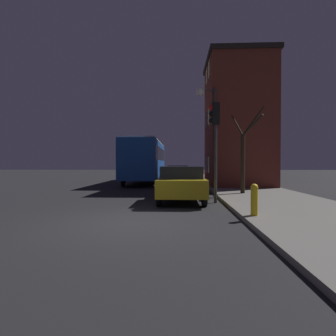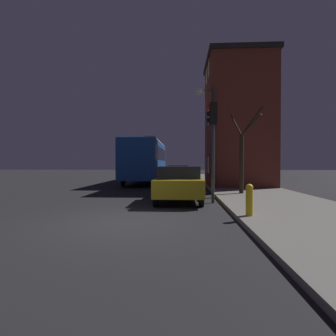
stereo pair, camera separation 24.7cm
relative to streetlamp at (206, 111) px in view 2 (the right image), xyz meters
The scene contains 10 objects.
ground_plane 10.53m from the streetlamp, 109.10° to the right, with size 120.00×120.00×0.00m, color black.
sidewalk 10.31m from the streetlamp, 75.22° to the right, with size 4.42×60.00×0.13m.
brick_building 3.43m from the streetlamp, 45.69° to the left, with size 4.36×4.93×8.71m.
streetlamp is the anchor object (origin of this frame).
traffic_light 5.51m from the streetlamp, 92.25° to the right, with size 0.43×0.24×4.09m.
bare_tree 4.13m from the streetlamp, 59.77° to the right, with size 1.33×2.38×4.28m.
bus 7.87m from the streetlamp, 127.34° to the left, with size 2.56×10.28×3.43m.
car_near_lane 6.41m from the streetlamp, 108.16° to the right, with size 1.89×4.25×1.50m.
car_mid_lane 7.10m from the streetlamp, 107.65° to the left, with size 1.79×4.54×1.46m.
fire_hydrant 9.42m from the streetlamp, 86.73° to the right, with size 0.21×0.21×0.91m.
Camera 2 is at (1.67, -7.08, 1.61)m, focal length 28.00 mm.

